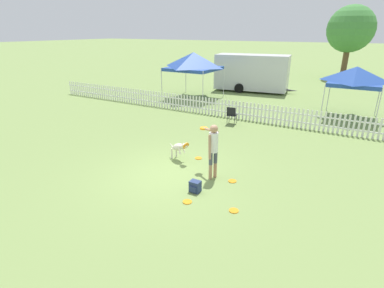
% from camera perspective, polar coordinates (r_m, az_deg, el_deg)
% --- Properties ---
extents(ground_plane, '(240.00, 240.00, 0.00)m').
position_cam_1_polar(ground_plane, '(9.77, -4.13, -5.82)').
color(ground_plane, olive).
extents(handler_person, '(0.91, 0.94, 1.76)m').
position_cam_1_polar(handler_person, '(9.14, 3.99, -0.15)').
color(handler_person, tan).
rests_on(handler_person, ground_plane).
extents(leaping_dog, '(1.05, 0.54, 0.80)m').
position_cam_1_polar(leaping_dog, '(10.60, -2.49, -0.61)').
color(leaping_dog, beige).
rests_on(leaping_dog, ground_plane).
extents(frisbee_near_handler, '(0.25, 0.25, 0.02)m').
position_cam_1_polar(frisbee_near_handler, '(10.92, 1.23, -2.71)').
color(frisbee_near_handler, orange).
rests_on(frisbee_near_handler, ground_plane).
extents(frisbee_near_dog, '(0.25, 0.25, 0.02)m').
position_cam_1_polar(frisbee_near_dog, '(8.00, 7.97, -12.45)').
color(frisbee_near_dog, orange).
rests_on(frisbee_near_dog, ground_plane).
extents(frisbee_midfield, '(0.25, 0.25, 0.02)m').
position_cam_1_polar(frisbee_midfield, '(9.41, 7.70, -7.01)').
color(frisbee_midfield, orange).
rests_on(frisbee_midfield, ground_plane).
extents(frisbee_far_scatter, '(0.25, 0.25, 0.02)m').
position_cam_1_polar(frisbee_far_scatter, '(8.29, -0.91, -10.95)').
color(frisbee_far_scatter, orange).
rests_on(frisbee_far_scatter, ground_plane).
extents(backpack_on_grass, '(0.30, 0.28, 0.33)m').
position_cam_1_polar(backpack_on_grass, '(8.70, 0.58, -8.10)').
color(backpack_on_grass, navy).
rests_on(backpack_on_grass, ground_plane).
extents(picket_fence, '(27.26, 0.04, 0.93)m').
position_cam_1_polar(picket_fence, '(15.70, 10.69, 6.10)').
color(picket_fence, white).
rests_on(picket_fence, ground_plane).
extents(folding_chair_center, '(0.49, 0.51, 0.88)m').
position_cam_1_polar(folding_chair_center, '(14.89, 7.56, 5.72)').
color(folding_chair_center, '#333338').
rests_on(folding_chair_center, ground_plane).
extents(canopy_tent_main, '(3.12, 3.12, 3.03)m').
position_cam_1_polar(canopy_tent_main, '(20.41, 0.30, 15.48)').
color(canopy_tent_main, silver).
rests_on(canopy_tent_main, ground_plane).
extents(canopy_tent_secondary, '(2.50, 2.50, 2.67)m').
position_cam_1_polar(canopy_tent_secondary, '(17.67, 28.74, 11.27)').
color(canopy_tent_secondary, silver).
rests_on(canopy_tent_secondary, ground_plane).
extents(equipment_trailer, '(6.20, 2.72, 2.69)m').
position_cam_1_polar(equipment_trailer, '(23.52, 11.30, 13.26)').
color(equipment_trailer, silver).
rests_on(equipment_trailer, ground_plane).
extents(tree_left_grove, '(4.10, 4.10, 6.52)m').
position_cam_1_polar(tree_left_grove, '(32.21, 27.97, 18.73)').
color(tree_left_grove, brown).
rests_on(tree_left_grove, ground_plane).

